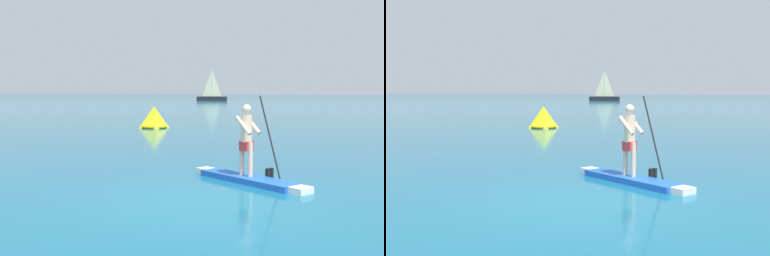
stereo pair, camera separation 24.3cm
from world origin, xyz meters
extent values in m
plane|color=#145B7A|center=(0.00, 0.00, 0.00)|extent=(440.00, 440.00, 0.00)
cube|color=blue|center=(0.49, 2.21, 0.07)|extent=(2.54, 2.01, 0.14)
cube|color=white|center=(1.72, 1.36, 0.07)|extent=(0.52, 0.54, 0.14)
cube|color=white|center=(-0.75, 3.05, 0.07)|extent=(0.48, 0.49, 0.14)
cylinder|color=beige|center=(0.54, 2.17, 0.53)|extent=(0.11, 0.11, 0.78)
cylinder|color=beige|center=(0.32, 2.32, 0.53)|extent=(0.11, 0.11, 0.78)
cube|color=red|center=(0.43, 2.25, 0.83)|extent=(0.34, 0.33, 0.22)
cylinder|color=beige|center=(0.43, 2.25, 1.23)|extent=(0.26, 0.26, 0.61)
sphere|color=beige|center=(0.43, 2.25, 1.67)|extent=(0.21, 0.21, 0.21)
cylinder|color=beige|center=(0.56, 2.35, 1.31)|extent=(0.45, 0.37, 0.45)
cylinder|color=beige|center=(0.38, 2.09, 1.31)|extent=(0.45, 0.37, 0.45)
cylinder|color=black|center=(0.94, 2.38, 1.03)|extent=(0.57, 0.41, 1.89)
cube|color=black|center=(0.94, 2.38, 0.16)|extent=(0.18, 0.21, 0.32)
pyramid|color=yellow|center=(-7.25, 15.85, 0.60)|extent=(1.68, 1.68, 1.20)
torus|color=olive|center=(-7.25, 15.85, 0.06)|extent=(1.46, 1.46, 0.12)
cube|color=black|center=(-21.17, 81.82, 0.41)|extent=(6.08, 2.28, 0.82)
cylinder|color=#B2B2B7|center=(-21.17, 81.82, 4.13)|extent=(0.12, 0.12, 6.63)
pyramid|color=beige|center=(-21.17, 81.82, 3.57)|extent=(2.66, 0.41, 5.31)
camera|label=1|loc=(2.35, -8.23, 2.10)|focal=43.68mm
camera|label=2|loc=(2.58, -8.16, 2.10)|focal=43.68mm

